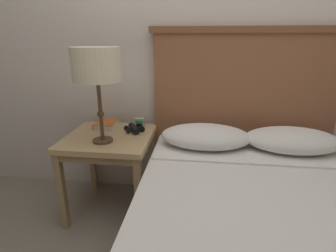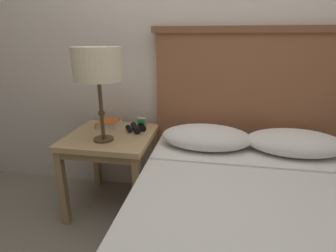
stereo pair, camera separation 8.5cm
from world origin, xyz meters
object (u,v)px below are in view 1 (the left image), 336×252
at_px(nightstand, 110,145).
at_px(alarm_clock, 140,122).
at_px(table_lamp, 97,66).
at_px(bed, 260,241).
at_px(book_on_nightstand, 106,124).
at_px(binoculars_pair, 134,128).

height_order(nightstand, alarm_clock, alarm_clock).
bearing_deg(table_lamp, bed, -26.54).
relative_size(book_on_nightstand, alarm_clock, 2.53).
bearing_deg(binoculars_pair, table_lamp, -126.57).
height_order(book_on_nightstand, alarm_clock, alarm_clock).
relative_size(bed, book_on_nightstand, 11.08).
distance_m(nightstand, table_lamp, 0.57).
height_order(table_lamp, book_on_nightstand, table_lamp).
bearing_deg(binoculars_pair, nightstand, -148.65).
xyz_separation_m(nightstand, table_lamp, (-0.00, -0.12, 0.56)).
relative_size(nightstand, binoculars_pair, 3.62).
bearing_deg(book_on_nightstand, nightstand, -63.67).
relative_size(table_lamp, binoculars_pair, 3.66).
relative_size(nightstand, alarm_clock, 8.32).
xyz_separation_m(bed, table_lamp, (-0.93, 0.46, 0.76)).
bearing_deg(binoculars_pair, bed, -41.08).
bearing_deg(nightstand, alarm_clock, 53.30).
height_order(binoculars_pair, alarm_clock, alarm_clock).
xyz_separation_m(nightstand, alarm_clock, (0.17, 0.22, 0.11)).
distance_m(book_on_nightstand, alarm_clock, 0.25).
distance_m(bed, alarm_clock, 1.15).
relative_size(bed, binoculars_pair, 12.18).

